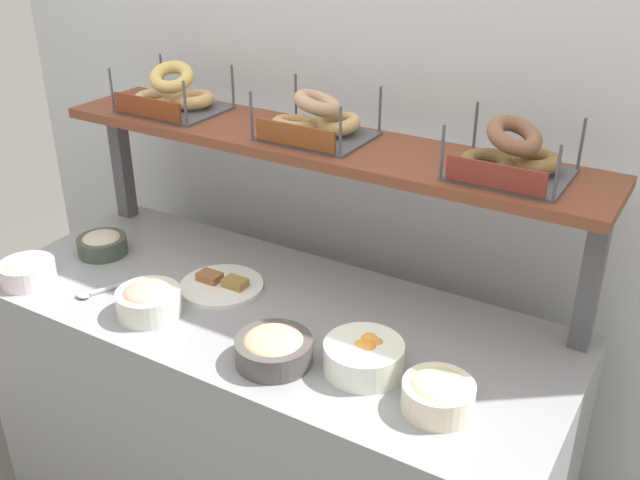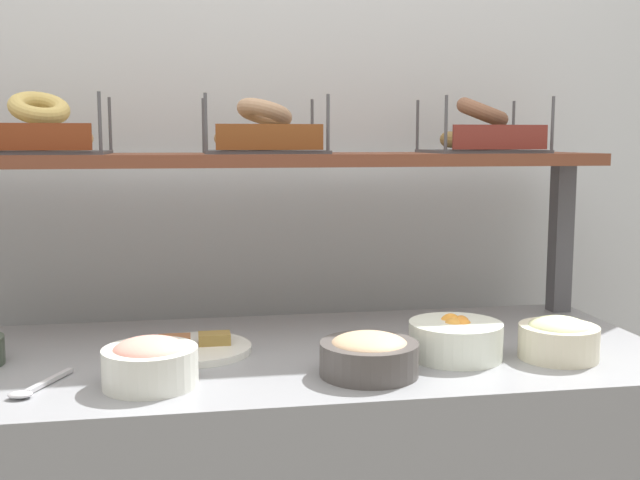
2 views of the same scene
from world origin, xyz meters
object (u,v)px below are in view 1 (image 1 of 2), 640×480
bowl_scallion_spread (27,270)px  bagel_basket_cinnamon_raisin (510,158)px  bowl_tuna_salad (102,244)px  bagel_basket_plain (172,96)px  bagel_basket_sesame (315,121)px  bowl_lox_spread (149,300)px  bowl_hummus (274,348)px  bowl_fruit_salad (364,356)px  serving_spoon_near_plate (96,292)px  serving_plate_white (222,285)px  bowl_potato_salad (438,393)px

bowl_scallion_spread → bagel_basket_cinnamon_raisin: (1.27, 0.51, 0.44)m
bowl_tuna_salad → bagel_basket_plain: bagel_basket_plain is taller
bagel_basket_cinnamon_raisin → bagel_basket_sesame: bearing=179.1°
bowl_lox_spread → bowl_hummus: 0.42m
bowl_fruit_salad → bowl_tuna_salad: bearing=173.5°
bowl_hummus → bagel_basket_cinnamon_raisin: 0.75m
bowl_tuna_salad → bagel_basket_sesame: size_ratio=0.53×
bowl_tuna_salad → serving_spoon_near_plate: bowl_tuna_salad is taller
serving_plate_white → bagel_basket_plain: bagel_basket_plain is taller
bagel_basket_sesame → bagel_basket_cinnamon_raisin: bagel_basket_cinnamon_raisin is taller
serving_spoon_near_plate → bagel_basket_plain: bearing=96.4°
bowl_scallion_spread → bowl_potato_salad: 1.29m
bagel_basket_sesame → bowl_fruit_salad: bearing=-45.8°
bowl_lox_spread → bagel_basket_cinnamon_raisin: 1.04m
bagel_basket_sesame → bagel_basket_cinnamon_raisin: bearing=-0.9°
bowl_hummus → serving_plate_white: size_ratio=0.79×
bowl_fruit_salad → serving_spoon_near_plate: (-0.85, -0.08, -0.03)m
bowl_hummus → bagel_basket_cinnamon_raisin: (0.41, 0.46, 0.44)m
bowl_scallion_spread → bowl_lox_spread: 0.44m
bowl_lox_spread → bowl_hummus: bearing=-0.9°
bowl_scallion_spread → serving_spoon_near_plate: (0.23, 0.05, -0.03)m
bowl_hummus → bowl_potato_salad: 0.43m
bowl_lox_spread → bowl_potato_salad: (0.85, 0.03, -0.00)m
bowl_hummus → serving_plate_white: 0.41m
bowl_potato_salad → bagel_basket_plain: 1.27m
bowl_tuna_salad → bowl_scallion_spread: bearing=-101.9°
bowl_tuna_salad → bagel_basket_cinnamon_raisin: bearing=11.9°
bagel_basket_plain → bagel_basket_cinnamon_raisin: bearing=-0.2°
bowl_lox_spread → bowl_hummus: bowl_lox_spread is taller
bowl_potato_salad → serving_plate_white: size_ratio=0.68×
bagel_basket_sesame → bagel_basket_cinnamon_raisin: size_ratio=1.01×
bowl_lox_spread → serving_plate_white: bowl_lox_spread is taller
bowl_potato_salad → bagel_basket_plain: bearing=159.2°
bowl_fruit_salad → serving_plate_white: bearing=166.1°
bowl_scallion_spread → bowl_hummus: 0.86m
bowl_hummus → bowl_lox_spread: bearing=179.1°
bowl_potato_salad → bowl_lox_spread: bearing=-177.7°
bowl_hummus → bagel_basket_cinnamon_raisin: bearing=48.5°
bowl_tuna_salad → bowl_lox_spread: bearing=-27.0°
bowl_tuna_salad → bowl_potato_salad: 1.24m
bowl_fruit_salad → bowl_hummus: bearing=-157.8°
bowl_scallion_spread → serving_spoon_near_plate: size_ratio=1.00×
bagel_basket_plain → serving_spoon_near_plate: bearing=-83.6°
bagel_basket_sesame → bowl_potato_salad: bearing=-36.1°
bowl_scallion_spread → bagel_basket_plain: bagel_basket_plain is taller
bowl_potato_salad → bagel_basket_plain: (-1.11, 0.42, 0.43)m
bowl_scallion_spread → bagel_basket_sesame: bagel_basket_sesame is taller
bagel_basket_plain → bagel_basket_sesame: (0.53, 0.01, -0.00)m
bowl_hummus → bowl_tuna_salad: 0.83m
bagel_basket_plain → bagel_basket_sesame: 0.53m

